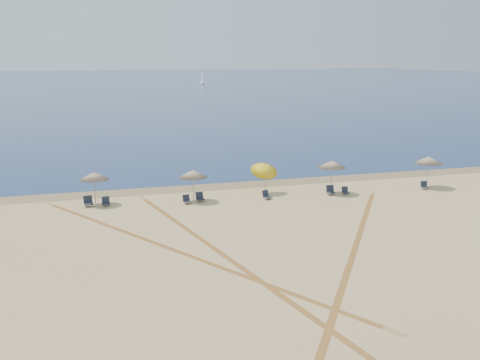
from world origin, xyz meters
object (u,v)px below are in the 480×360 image
object	(u,v)px
chair_4	(187,200)
umbrella_4	(332,164)
umbrella_3	(264,168)
sailboat_0	(202,78)
chair_6	(267,195)
chair_3	(106,202)
umbrella_2	(193,174)
umbrella_5	(428,160)
chair_9	(424,186)
chair_2	(88,202)
umbrella_1	(94,176)
chair_8	(345,191)
chair_7	(330,191)
chair_5	(200,197)

from	to	relation	value
chair_4	umbrella_4	bearing A→B (deg)	-12.37
umbrella_3	sailboat_0	xyz separation A→B (m)	(33.99, 173.46, 0.32)
umbrella_3	chair_6	size ratio (longest dim) A/B	3.48
sailboat_0	chair_3	bearing A→B (deg)	-102.84
umbrella_2	umbrella_5	world-z (taller)	umbrella_5
umbrella_4	chair_9	bearing A→B (deg)	-6.10
umbrella_4	chair_2	bearing A→B (deg)	176.28
chair_3	sailboat_0	distance (m)	179.92
umbrella_5	sailboat_0	bearing A→B (deg)	83.32
umbrella_1	umbrella_2	distance (m)	7.10
chair_8	sailboat_0	bearing A→B (deg)	88.25
chair_2	sailboat_0	size ratio (longest dim) A/B	0.10
umbrella_2	sailboat_0	xyz separation A→B (m)	(39.79, 174.20, 0.27)
umbrella_4	chair_3	bearing A→B (deg)	176.82
umbrella_4	chair_8	size ratio (longest dim) A/B	4.14
umbrella_2	chair_2	world-z (taller)	umbrella_2
sailboat_0	chair_2	bearing A→B (deg)	-103.24
chair_6	umbrella_4	bearing A→B (deg)	-17.25
umbrella_4	chair_4	size ratio (longest dim) A/B	3.74
chair_3	sailboat_0	bearing A→B (deg)	74.69
umbrella_4	chair_6	xyz separation A→B (m)	(-5.46, -0.38, -2.02)
umbrella_1	chair_8	bearing A→B (deg)	-7.40
umbrella_3	chair_8	size ratio (longest dim) A/B	4.28
umbrella_4	umbrella_5	bearing A→B (deg)	-2.12
chair_6	chair_7	bearing A→B (deg)	-22.20
umbrella_3	chair_2	world-z (taller)	umbrella_3
umbrella_3	chair_3	xyz separation A→B (m)	(-12.13, -0.43, -1.71)
chair_2	chair_7	bearing A→B (deg)	-13.17
chair_6	chair_9	distance (m)	13.33
chair_5	umbrella_1	bearing A→B (deg)	164.56
umbrella_2	chair_5	world-z (taller)	umbrella_2
umbrella_2	chair_9	xyz separation A→B (m)	(18.70, -1.49, -1.77)
umbrella_5	chair_7	distance (m)	8.92
umbrella_3	chair_7	size ratio (longest dim) A/B	3.49
umbrella_5	chair_8	size ratio (longest dim) A/B	4.04
chair_2	chair_8	world-z (taller)	chair_2
umbrella_2	umbrella_1	bearing A→B (deg)	171.54
chair_5	chair_8	bearing A→B (deg)	-10.48
umbrella_2	umbrella_5	size ratio (longest dim) A/B	0.92
umbrella_4	chair_6	bearing A→B (deg)	-176.03
umbrella_5	chair_3	bearing A→B (deg)	177.17
chair_4	chair_5	xyz separation A→B (m)	(1.05, 0.34, 0.02)
chair_3	chair_5	world-z (taller)	chair_5
umbrella_2	chair_9	world-z (taller)	umbrella_2
umbrella_1	chair_6	size ratio (longest dim) A/B	3.10
umbrella_2	chair_9	size ratio (longest dim) A/B	3.45
umbrella_1	umbrella_2	size ratio (longest dim) A/B	1.02
umbrella_3	chair_2	xyz separation A→B (m)	(-13.34, -0.19, -1.67)
chair_2	chair_8	size ratio (longest dim) A/B	1.25
umbrella_2	chair_8	size ratio (longest dim) A/B	3.73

